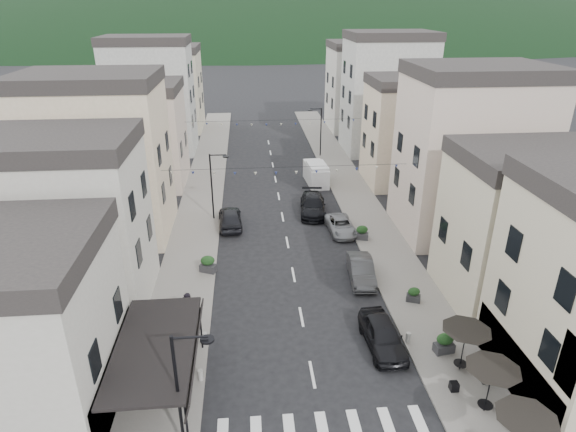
% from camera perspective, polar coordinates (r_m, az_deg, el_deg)
% --- Properties ---
extents(sidewalk_left, '(4.00, 76.00, 0.12)m').
position_cam_1_polar(sidewalk_left, '(48.71, -10.04, 2.53)').
color(sidewalk_left, slate).
rests_on(sidewalk_left, ground).
extents(sidewalk_right, '(4.00, 76.00, 0.12)m').
position_cam_1_polar(sidewalk_right, '(49.61, 7.49, 3.10)').
color(sidewalk_right, slate).
rests_on(sidewalk_right, ground).
extents(hill_backdrop, '(640.00, 360.00, 70.00)m').
position_cam_1_polar(hill_backdrop, '(313.70, -4.78, 20.81)').
color(hill_backdrop, black).
rests_on(hill_backdrop, ground).
extents(boutique_awning, '(3.77, 7.50, 3.28)m').
position_cam_1_polar(boutique_awning, '(23.70, -14.86, -14.78)').
color(boutique_awning, black).
rests_on(boutique_awning, ground).
extents(buildings_row_left, '(10.20, 54.16, 14.00)m').
position_cam_1_polar(buildings_row_left, '(53.50, -17.67, 10.53)').
color(buildings_row_left, '#B9B4AA').
rests_on(buildings_row_left, ground).
extents(buildings_row_right, '(10.20, 54.16, 14.50)m').
position_cam_1_polar(buildings_row_right, '(53.96, 14.25, 11.24)').
color(buildings_row_right, beige).
rests_on(buildings_row_right, ground).
extents(cafe_terrace, '(2.50, 8.10, 2.53)m').
position_cam_1_polar(cafe_terrace, '(24.57, 23.04, -16.79)').
color(cafe_terrace, black).
rests_on(cafe_terrace, ground).
extents(streetlamp_left_near, '(1.70, 0.56, 6.00)m').
position_cam_1_polar(streetlamp_left_near, '(20.84, -12.26, -18.70)').
color(streetlamp_left_near, black).
rests_on(streetlamp_left_near, ground).
extents(streetlamp_left_far, '(1.70, 0.56, 6.00)m').
position_cam_1_polar(streetlamp_left_far, '(41.71, -8.70, 4.25)').
color(streetlamp_left_far, black).
rests_on(streetlamp_left_far, ground).
extents(streetlamp_right_far, '(1.70, 0.56, 6.00)m').
position_cam_1_polar(streetlamp_right_far, '(59.52, 3.66, 10.49)').
color(streetlamp_right_far, black).
rests_on(streetlamp_right_far, ground).
extents(bollards, '(11.66, 10.26, 0.60)m').
position_cam_1_polar(bollards, '(25.61, 3.07, -18.30)').
color(bollards, gray).
rests_on(bollards, ground).
extents(bunting_near, '(19.00, 0.28, 0.62)m').
position_cam_1_polar(bunting_near, '(37.30, -0.22, 5.31)').
color(bunting_near, black).
rests_on(bunting_near, ground).
extents(bunting_far, '(19.00, 0.28, 0.62)m').
position_cam_1_polar(bunting_far, '(52.66, -1.71, 10.91)').
color(bunting_far, black).
rests_on(bunting_far, ground).
extents(parked_car_a, '(2.08, 4.71, 1.58)m').
position_cam_1_polar(parked_car_a, '(27.92, 11.14, -13.65)').
color(parked_car_a, black).
rests_on(parked_car_a, ground).
extents(parked_car_b, '(1.92, 4.59, 1.48)m').
position_cam_1_polar(parked_car_b, '(33.71, 8.68, -6.36)').
color(parked_car_b, '#343436').
rests_on(parked_car_b, ground).
extents(parked_car_c, '(2.29, 4.55, 1.23)m').
position_cam_1_polar(parked_car_c, '(40.24, 6.28, -1.13)').
color(parked_car_c, gray).
rests_on(parked_car_c, ground).
extents(parked_car_d, '(2.76, 5.66, 1.59)m').
position_cam_1_polar(parked_car_d, '(43.62, 2.95, 1.31)').
color(parked_car_d, black).
rests_on(parked_car_d, ground).
extents(parked_car_e, '(2.22, 4.88, 1.62)m').
position_cam_1_polar(parked_car_e, '(41.26, -6.87, -0.19)').
color(parked_car_e, black).
rests_on(parked_car_e, ground).
extents(delivery_van, '(2.22, 4.87, 2.28)m').
position_cam_1_polar(delivery_van, '(50.90, 3.35, 5.09)').
color(delivery_van, white).
rests_on(delivery_van, ground).
extents(pedestrian_a, '(0.58, 0.40, 1.53)m').
position_cam_1_polar(pedestrian_a, '(29.91, -12.09, -10.67)').
color(pedestrian_a, black).
rests_on(pedestrian_a, sidewalk_left).
extents(pedestrian_b, '(1.13, 1.06, 1.85)m').
position_cam_1_polar(pedestrian_b, '(29.69, -11.70, -10.54)').
color(pedestrian_b, '#26202B').
rests_on(pedestrian_b, sidewalk_left).
extents(planter_la, '(0.94, 0.59, 0.99)m').
position_cam_1_polar(planter_la, '(26.22, -13.47, -17.34)').
color(planter_la, '#2B2B2D').
rests_on(planter_la, sidewalk_left).
extents(planter_lb, '(1.27, 1.01, 1.25)m').
position_cam_1_polar(planter_lb, '(34.54, -9.48, -5.64)').
color(planter_lb, '#2B2A2D').
rests_on(planter_lb, sidewalk_left).
extents(planter_ra, '(1.15, 0.76, 1.20)m').
position_cam_1_polar(planter_ra, '(28.33, 18.06, -14.12)').
color(planter_ra, '#2E2E30').
rests_on(planter_ra, sidewalk_right).
extents(planter_rb, '(1.00, 0.77, 0.99)m').
position_cam_1_polar(planter_rb, '(32.04, 14.66, -9.00)').
color(planter_rb, '#29292B').
rests_on(planter_rb, sidewalk_right).
extents(planter_rc, '(1.17, 0.83, 1.18)m').
position_cam_1_polar(planter_rc, '(39.07, 8.75, -1.96)').
color(planter_rc, '#313133').
rests_on(planter_rc, sidewalk_right).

